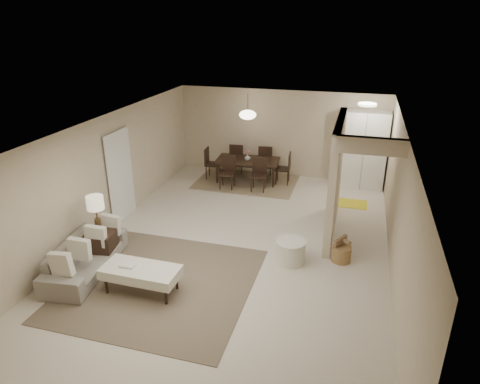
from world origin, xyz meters
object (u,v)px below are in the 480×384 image
(ottoman_bench, at_px, (141,272))
(side_table, at_px, (101,246))
(sofa, at_px, (86,257))
(round_pouf, at_px, (290,252))
(dining_table, at_px, (247,171))
(wicker_basket, at_px, (341,254))
(pantry_cabinet, at_px, (364,150))

(ottoman_bench, distance_m, side_table, 1.45)
(sofa, bearing_deg, round_pouf, -76.95)
(ottoman_bench, xyz_separation_m, side_table, (-1.25, 0.74, -0.09))
(side_table, bearing_deg, dining_table, 71.75)
(wicker_basket, bearing_deg, sofa, -160.02)
(ottoman_bench, distance_m, wicker_basket, 3.80)
(pantry_cabinet, height_order, wicker_basket, pantry_cabinet)
(pantry_cabinet, bearing_deg, wicker_basket, -93.52)
(sofa, bearing_deg, pantry_cabinet, -47.07)
(dining_table, bearing_deg, ottoman_bench, -97.78)
(round_pouf, height_order, dining_table, dining_table)
(ottoman_bench, bearing_deg, pantry_cabinet, 61.00)
(pantry_cabinet, relative_size, round_pouf, 3.60)
(sofa, xyz_separation_m, ottoman_bench, (1.30, -0.30, 0.08))
(pantry_cabinet, relative_size, ottoman_bench, 1.57)
(round_pouf, bearing_deg, wicker_basket, 17.88)
(ottoman_bench, xyz_separation_m, wicker_basket, (3.25, 1.95, -0.23))
(round_pouf, bearing_deg, sofa, -159.47)
(side_table, bearing_deg, sofa, -96.51)
(side_table, relative_size, round_pouf, 1.00)
(pantry_cabinet, xyz_separation_m, round_pouf, (-1.20, -4.46, -0.82))
(sofa, bearing_deg, side_table, -13.99)
(sofa, distance_m, wicker_basket, 4.84)
(side_table, height_order, round_pouf, side_table)
(pantry_cabinet, bearing_deg, ottoman_bench, -119.85)
(ottoman_bench, height_order, wicker_basket, ottoman_bench)
(ottoman_bench, xyz_separation_m, dining_table, (0.37, 5.65, -0.07))
(pantry_cabinet, height_order, round_pouf, pantry_cabinet)
(wicker_basket, bearing_deg, ottoman_bench, -148.98)
(sofa, distance_m, ottoman_bench, 1.33)
(wicker_basket, height_order, dining_table, dining_table)
(sofa, bearing_deg, ottoman_bench, -110.49)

